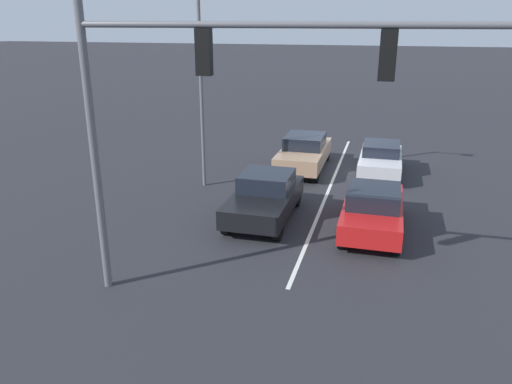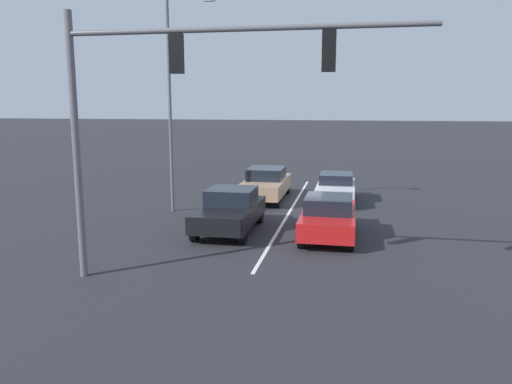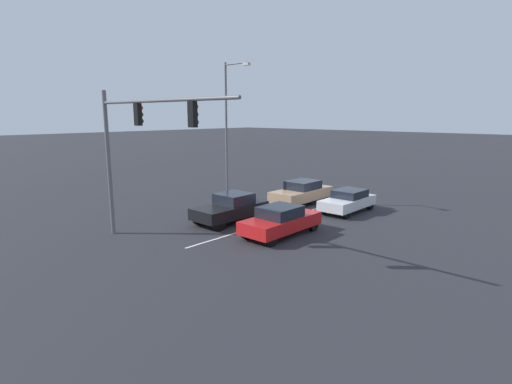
# 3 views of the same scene
# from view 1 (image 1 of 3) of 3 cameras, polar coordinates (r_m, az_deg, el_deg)

# --- Properties ---
(ground_plane) EXTENTS (240.00, 240.00, 0.00)m
(ground_plane) POSITION_cam_1_polar(r_m,az_deg,el_deg) (23.09, 9.21, 2.42)
(ground_plane) COLOR #28282D
(lane_stripe_left_divider) EXTENTS (0.12, 17.00, 0.01)m
(lane_stripe_left_divider) POSITION_cam_1_polar(r_m,az_deg,el_deg) (20.71, 8.43, 0.53)
(lane_stripe_left_divider) COLOR silver
(lane_stripe_left_divider) RESTS_ON ground_plane
(car_red_leftlane_front) EXTENTS (1.85, 4.44, 1.47)m
(car_red_leftlane_front) POSITION_cam_1_polar(r_m,az_deg,el_deg) (16.55, 13.21, -1.88)
(car_red_leftlane_front) COLOR red
(car_red_leftlane_front) RESTS_ON ground_plane
(car_black_midlane_front) EXTENTS (1.95, 4.35, 1.57)m
(car_black_midlane_front) POSITION_cam_1_polar(r_m,az_deg,el_deg) (17.08, 1.02, -0.51)
(car_black_midlane_front) COLOR black
(car_black_midlane_front) RESTS_ON ground_plane
(car_tan_midlane_second) EXTENTS (1.93, 4.76, 1.57)m
(car_tan_midlane_second) POSITION_cam_1_polar(r_m,az_deg,el_deg) (22.97, 5.53, 4.58)
(car_tan_midlane_second) COLOR tan
(car_tan_midlane_second) RESTS_ON ground_plane
(car_silver_leftlane_second) EXTENTS (1.77, 4.12, 1.36)m
(car_silver_leftlane_second) POSITION_cam_1_polar(r_m,az_deg,el_deg) (22.80, 14.05, 3.73)
(car_silver_leftlane_second) COLOR silver
(car_silver_leftlane_second) RESTS_ON ground_plane
(traffic_signal_gantry) EXTENTS (9.10, 0.37, 7.01)m
(traffic_signal_gantry) POSITION_cam_1_polar(r_m,az_deg,el_deg) (10.97, -7.13, 10.93)
(traffic_signal_gantry) COLOR slate
(traffic_signal_gantry) RESTS_ON ground_plane
(street_lamp_right_shoulder) EXTENTS (2.11, 0.24, 9.09)m
(street_lamp_right_shoulder) POSITION_cam_1_polar(r_m,az_deg,el_deg) (19.81, -5.83, 15.17)
(street_lamp_right_shoulder) COLOR slate
(street_lamp_right_shoulder) RESTS_ON ground_plane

